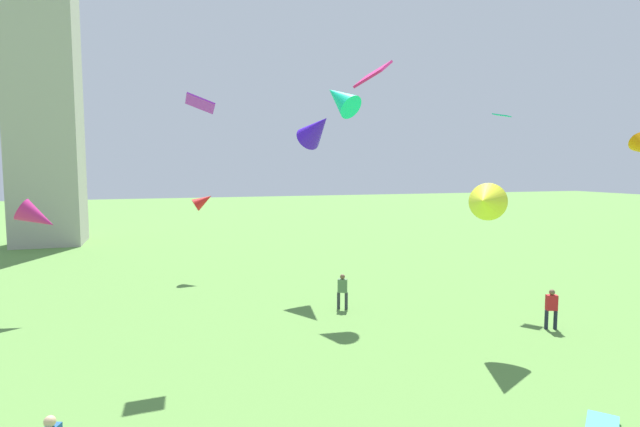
{
  "coord_description": "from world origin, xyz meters",
  "views": [
    {
      "loc": [
        -5.79,
        -3.92,
        7.22
      ],
      "look_at": [
        0.57,
        15.51,
        5.33
      ],
      "focal_mm": 27.83,
      "sensor_mm": 36.0,
      "label": 1
    }
  ],
  "objects_px": {
    "kite_flying_9": "(317,129)",
    "kite_flying_0": "(38,217)",
    "person_0": "(342,289)",
    "kite_flying_4": "(340,98)",
    "person_1": "(551,307)",
    "kite_flying_6": "(200,103)",
    "kite_flying_1": "(485,201)",
    "kite_flying_5": "(203,201)",
    "kite_flying_8": "(502,115)",
    "kite_flying_2": "(373,74)",
    "kite_bundle_1": "(602,427)"
  },
  "relations": [
    {
      "from": "kite_flying_2",
      "to": "kite_flying_5",
      "type": "relative_size",
      "value": 1.27
    },
    {
      "from": "kite_flying_0",
      "to": "kite_flying_1",
      "type": "bearing_deg",
      "value": -115.46
    },
    {
      "from": "person_1",
      "to": "kite_flying_2",
      "type": "relative_size",
      "value": 0.93
    },
    {
      "from": "kite_flying_2",
      "to": "kite_flying_6",
      "type": "relative_size",
      "value": 1.72
    },
    {
      "from": "kite_flying_0",
      "to": "person_1",
      "type": "bearing_deg",
      "value": -109.31
    },
    {
      "from": "person_0",
      "to": "kite_bundle_1",
      "type": "xyz_separation_m",
      "value": [
        2.61,
        -13.34,
        -0.92
      ]
    },
    {
      "from": "kite_flying_6",
      "to": "kite_flying_1",
      "type": "bearing_deg",
      "value": -13.37
    },
    {
      "from": "person_0",
      "to": "kite_flying_4",
      "type": "xyz_separation_m",
      "value": [
        0.7,
        2.35,
        9.96
      ]
    },
    {
      "from": "kite_flying_1",
      "to": "kite_flying_8",
      "type": "distance_m",
      "value": 9.93
    },
    {
      "from": "kite_flying_0",
      "to": "kite_flying_9",
      "type": "bearing_deg",
      "value": -81.81
    },
    {
      "from": "kite_flying_4",
      "to": "kite_flying_8",
      "type": "bearing_deg",
      "value": 139.63
    },
    {
      "from": "person_1",
      "to": "kite_flying_5",
      "type": "bearing_deg",
      "value": 150.22
    },
    {
      "from": "kite_flying_4",
      "to": "person_1",
      "type": "bearing_deg",
      "value": 103.74
    },
    {
      "from": "kite_flying_0",
      "to": "kite_flying_9",
      "type": "relative_size",
      "value": 0.69
    },
    {
      "from": "kite_flying_5",
      "to": "kite_flying_9",
      "type": "height_order",
      "value": "kite_flying_9"
    },
    {
      "from": "kite_bundle_1",
      "to": "kite_flying_8",
      "type": "bearing_deg",
      "value": 62.83
    },
    {
      "from": "person_1",
      "to": "kite_flying_8",
      "type": "height_order",
      "value": "kite_flying_8"
    },
    {
      "from": "person_0",
      "to": "kite_flying_4",
      "type": "relative_size",
      "value": 0.65
    },
    {
      "from": "kite_flying_5",
      "to": "kite_flying_6",
      "type": "height_order",
      "value": "kite_flying_6"
    },
    {
      "from": "kite_flying_8",
      "to": "kite_bundle_1",
      "type": "distance_m",
      "value": 18.24
    },
    {
      "from": "person_0",
      "to": "kite_flying_9",
      "type": "distance_m",
      "value": 9.86
    },
    {
      "from": "kite_flying_1",
      "to": "kite_flying_4",
      "type": "distance_m",
      "value": 10.65
    },
    {
      "from": "kite_flying_9",
      "to": "kite_flying_1",
      "type": "bearing_deg",
      "value": -92.21
    },
    {
      "from": "person_0",
      "to": "kite_flying_4",
      "type": "bearing_deg",
      "value": 101.45
    },
    {
      "from": "kite_flying_2",
      "to": "kite_flying_4",
      "type": "xyz_separation_m",
      "value": [
        2.31,
        9.53,
        0.51
      ]
    },
    {
      "from": "kite_flying_4",
      "to": "kite_bundle_1",
      "type": "xyz_separation_m",
      "value": [
        1.9,
        -15.69,
        -10.89
      ]
    },
    {
      "from": "kite_flying_9",
      "to": "kite_flying_6",
      "type": "bearing_deg",
      "value": -153.35
    },
    {
      "from": "person_0",
      "to": "kite_flying_1",
      "type": "height_order",
      "value": "kite_flying_1"
    },
    {
      "from": "kite_flying_9",
      "to": "kite_flying_0",
      "type": "bearing_deg",
      "value": 164.47
    },
    {
      "from": "kite_flying_0",
      "to": "kite_flying_5",
      "type": "xyz_separation_m",
      "value": [
        8.53,
        6.17,
        0.27
      ]
    },
    {
      "from": "kite_flying_2",
      "to": "kite_flying_5",
      "type": "distance_m",
      "value": 18.84
    },
    {
      "from": "person_1",
      "to": "kite_flying_0",
      "type": "height_order",
      "value": "kite_flying_0"
    },
    {
      "from": "person_0",
      "to": "kite_flying_5",
      "type": "xyz_separation_m",
      "value": [
        -6.0,
        10.33,
        4.03
      ]
    },
    {
      "from": "kite_flying_2",
      "to": "kite_bundle_1",
      "type": "relative_size",
      "value": 1.35
    },
    {
      "from": "kite_bundle_1",
      "to": "kite_flying_4",
      "type": "bearing_deg",
      "value": 96.92
    },
    {
      "from": "person_0",
      "to": "kite_flying_0",
      "type": "distance_m",
      "value": 15.57
    },
    {
      "from": "person_1",
      "to": "kite_flying_8",
      "type": "relative_size",
      "value": 1.68
    },
    {
      "from": "person_0",
      "to": "kite_flying_6",
      "type": "distance_m",
      "value": 11.58
    },
    {
      "from": "kite_flying_1",
      "to": "kite_flying_4",
      "type": "bearing_deg",
      "value": 150.32
    },
    {
      "from": "kite_flying_4",
      "to": "kite_flying_9",
      "type": "bearing_deg",
      "value": -106.57
    },
    {
      "from": "kite_flying_5",
      "to": "kite_flying_6",
      "type": "distance_m",
      "value": 13.7
    },
    {
      "from": "person_1",
      "to": "kite_flying_9",
      "type": "distance_m",
      "value": 15.74
    },
    {
      "from": "person_1",
      "to": "kite_flying_0",
      "type": "distance_m",
      "value": 24.75
    },
    {
      "from": "kite_flying_5",
      "to": "kite_flying_9",
      "type": "relative_size",
      "value": 0.5
    },
    {
      "from": "kite_flying_2",
      "to": "kite_flying_8",
      "type": "height_order",
      "value": "kite_flying_2"
    },
    {
      "from": "kite_flying_0",
      "to": "kite_bundle_1",
      "type": "xyz_separation_m",
      "value": [
        17.13,
        -17.49,
        -4.69
      ]
    },
    {
      "from": "kite_flying_4",
      "to": "kite_flying_8",
      "type": "distance_m",
      "value": 9.15
    },
    {
      "from": "kite_flying_0",
      "to": "kite_flying_4",
      "type": "height_order",
      "value": "kite_flying_4"
    },
    {
      "from": "kite_flying_0",
      "to": "kite_flying_5",
      "type": "height_order",
      "value": "kite_flying_5"
    },
    {
      "from": "kite_flying_4",
      "to": "kite_flying_5",
      "type": "xyz_separation_m",
      "value": [
        -6.7,
        7.98,
        -5.93
      ]
    }
  ]
}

